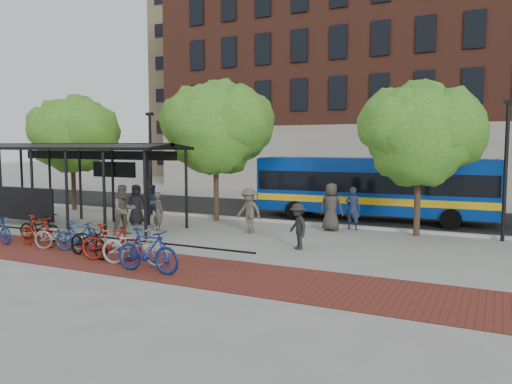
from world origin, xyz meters
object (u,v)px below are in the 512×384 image
at_px(bike_5, 38,231).
at_px(pedestrian_9, 298,226).
at_px(bike_10, 135,246).
at_px(tree_c, 422,131).
at_px(pedestrian_6, 331,207).
at_px(bike_4, 40,228).
at_px(pedestrian_2, 152,201).
at_px(pedestrian_1, 158,211).
at_px(bus, 373,185).
at_px(bike_7, 79,236).
at_px(lamp_post_left, 150,160).
at_px(tree_a, 74,131).
at_px(bike_6, 61,235).
at_px(pedestrian_7, 353,208).
at_px(bus_shelter, 71,157).
at_px(lamp_post_right, 506,166).
at_px(bike_8, 89,241).
at_px(pedestrian_3, 249,211).
at_px(bike_9, 111,242).
at_px(pedestrian_0, 136,204).
at_px(bike_11, 148,251).
at_px(pedestrian_8, 124,210).
at_px(tree_b, 218,124).

distance_m(bike_5, pedestrian_9, 8.95).
bearing_deg(bike_10, tree_c, -47.11).
bearing_deg(pedestrian_6, bike_5, 43.69).
bearing_deg(bike_4, pedestrian_2, -3.61).
relative_size(tree_c, pedestrian_1, 3.68).
xyz_separation_m(bus, bike_7, (-7.15, -11.08, -1.16)).
xyz_separation_m(lamp_post_left, pedestrian_1, (3.32, -3.79, -1.94)).
bearing_deg(pedestrian_9, tree_a, -153.27).
bearing_deg(pedestrian_6, bike_10, 68.44).
relative_size(bike_6, pedestrian_7, 1.04).
bearing_deg(bike_4, bus_shelter, 24.35).
bearing_deg(bike_7, pedestrian_9, -76.17).
bearing_deg(lamp_post_right, bike_8, -143.23).
distance_m(tree_c, lamp_post_right, 3.20).
distance_m(bike_6, pedestrian_2, 7.75).
xyz_separation_m(bike_6, pedestrian_2, (-2.02, 7.48, 0.30)).
bearing_deg(bus, pedestrian_3, -125.78).
bearing_deg(bike_9, bus_shelter, 34.83).
bearing_deg(bike_8, bike_5, 93.19).
distance_m(lamp_post_right, pedestrian_6, 6.60).
distance_m(bike_6, pedestrian_0, 5.53).
bearing_deg(bus, pedestrian_2, -162.04).
xyz_separation_m(bike_9, pedestrian_9, (4.46, 4.10, 0.21)).
height_order(tree_a, lamp_post_left, tree_a).
xyz_separation_m(bike_8, bike_11, (2.85, -0.70, 0.11)).
bearing_deg(bike_11, pedestrian_8, 45.86).
xyz_separation_m(bike_6, pedestrian_8, (0.02, 3.13, 0.49)).
bearing_deg(bike_6, pedestrian_7, -63.30).
xyz_separation_m(bike_8, bike_9, (0.96, -0.05, 0.06)).
bearing_deg(pedestrian_9, bike_5, -112.85).
bearing_deg(pedestrian_0, tree_b, -3.31).
bearing_deg(bike_5, bike_8, -97.82).
height_order(bike_8, bike_11, bike_11).
bearing_deg(bike_8, pedestrian_0, 39.14).
bearing_deg(pedestrian_3, bike_11, -75.17).
height_order(bus, pedestrian_7, bus).
height_order(bike_10, bike_11, bike_11).
height_order(lamp_post_left, bike_4, lamp_post_left).
bearing_deg(bike_7, tree_b, -20.17).
distance_m(pedestrian_8, pedestrian_9, 7.13).
relative_size(tree_a, bike_9, 3.26).
bearing_deg(bike_8, bike_7, 74.24).
bearing_deg(pedestrian_7, bike_5, 51.44).
xyz_separation_m(bus, pedestrian_1, (-7.24, -6.69, -0.87)).
xyz_separation_m(bus, pedestrian_2, (-9.95, -3.64, -0.88)).
relative_size(lamp_post_left, bus, 0.47).
height_order(tree_c, pedestrian_1, tree_c).
bearing_deg(bike_4, tree_a, 33.41).
distance_m(tree_b, pedestrian_9, 8.07).
relative_size(lamp_post_right, bike_8, 2.64).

